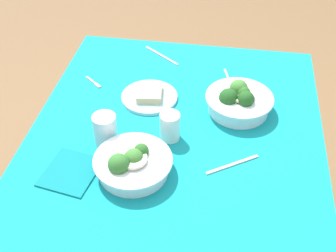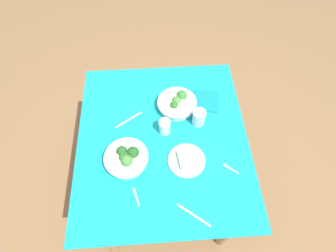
# 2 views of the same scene
# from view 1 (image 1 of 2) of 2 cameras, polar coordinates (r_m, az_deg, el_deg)

# --- Properties ---
(dining_table) EXTENTS (1.13, 0.99, 0.78)m
(dining_table) POSITION_cam_1_polar(r_m,az_deg,el_deg) (1.60, 1.04, -3.94)
(dining_table) COLOR teal
(dining_table) RESTS_ON ground_plane
(broccoli_bowl_far) EXTENTS (0.24, 0.24, 0.10)m
(broccoli_bowl_far) POSITION_cam_1_polar(r_m,az_deg,el_deg) (1.34, -4.65, -4.93)
(broccoli_bowl_far) COLOR white
(broccoli_bowl_far) RESTS_ON dining_table
(broccoli_bowl_near) EXTENTS (0.24, 0.24, 0.11)m
(broccoli_bowl_near) POSITION_cam_1_polar(r_m,az_deg,el_deg) (1.58, 9.13, 3.21)
(broccoli_bowl_near) COLOR white
(broccoli_bowl_near) RESTS_ON dining_table
(bread_side_plate) EXTENTS (0.21, 0.21, 0.04)m
(bread_side_plate) POSITION_cam_1_polar(r_m,az_deg,el_deg) (1.64, -2.43, 3.94)
(bread_side_plate) COLOR #99C6D1
(bread_side_plate) RESTS_ON dining_table
(water_glass_center) EXTENTS (0.07, 0.07, 0.10)m
(water_glass_center) POSITION_cam_1_polar(r_m,az_deg,el_deg) (1.45, 0.24, -0.06)
(water_glass_center) COLOR silver
(water_glass_center) RESTS_ON dining_table
(water_glass_side) EXTENTS (0.08, 0.08, 0.10)m
(water_glass_side) POSITION_cam_1_polar(r_m,az_deg,el_deg) (1.45, -8.13, -0.39)
(water_glass_side) COLOR silver
(water_glass_side) RESTS_ON dining_table
(fork_by_far_bowl) EXTENTS (0.07, 0.08, 0.00)m
(fork_by_far_bowl) POSITION_cam_1_polar(r_m,az_deg,el_deg) (1.75, -9.56, 5.57)
(fork_by_far_bowl) COLOR #B7B7BC
(fork_by_far_bowl) RESTS_ON dining_table
(fork_by_near_bowl) EXTENTS (0.10, 0.04, 0.00)m
(fork_by_near_bowl) POSITION_cam_1_polar(r_m,az_deg,el_deg) (1.77, 7.74, 6.29)
(fork_by_near_bowl) COLOR #B7B7BC
(fork_by_near_bowl) RESTS_ON dining_table
(table_knife_left) EXTENTS (0.11, 0.16, 0.00)m
(table_knife_left) POSITION_cam_1_polar(r_m,az_deg,el_deg) (1.40, 8.34, -4.96)
(table_knife_left) COLOR #B7B7BC
(table_knife_left) RESTS_ON dining_table
(table_knife_right) EXTENTS (0.13, 0.16, 0.00)m
(table_knife_right) POSITION_cam_1_polar(r_m,az_deg,el_deg) (1.89, -0.82, 9.10)
(table_knife_right) COLOR #B7B7BC
(table_knife_right) RESTS_ON dining_table
(napkin_folded_upper) EXTENTS (0.19, 0.18, 0.01)m
(napkin_folded_upper) POSITION_cam_1_polar(r_m,az_deg,el_deg) (1.39, -12.47, -5.82)
(napkin_folded_upper) COLOR #0F777D
(napkin_folded_upper) RESTS_ON dining_table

